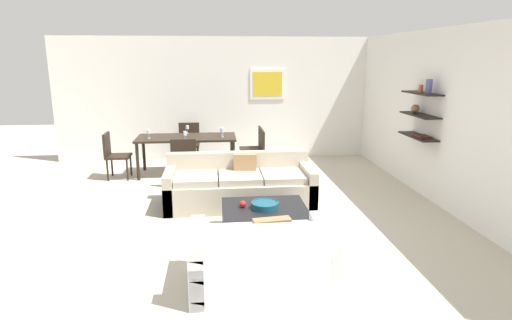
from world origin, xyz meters
name	(u,v)px	position (x,y,z in m)	size (l,w,h in m)	color
ground_plane	(247,212)	(0.00, 0.00, 0.00)	(18.00, 18.00, 0.00)	#BCB29E
back_wall_unit	(247,99)	(0.30, 3.53, 1.35)	(8.40, 0.09, 2.70)	silver
right_wall_shelf_unit	(428,114)	(3.03, 0.60, 1.35)	(0.34, 8.20, 2.70)	silver
sofa_beige	(240,187)	(-0.08, 0.34, 0.29)	(2.27, 0.90, 0.78)	#B2A893
loveseat_white	(263,259)	(0.00, -2.10, 0.29)	(1.44, 0.90, 0.78)	white
coffee_table	(265,223)	(0.17, -0.91, 0.19)	(1.08, 1.00, 0.38)	black
decorative_bowl	(265,205)	(0.17, -0.89, 0.43)	(0.35, 0.35, 0.08)	navy
apple_on_coffee_table	(243,204)	(-0.11, -0.83, 0.42)	(0.09, 0.09, 0.09)	red
dining_table	(187,140)	(-1.00, 2.25, 0.68)	(1.91, 0.85, 0.75)	black
dining_chair_head	(189,141)	(-1.00, 3.08, 0.50)	(0.44, 0.44, 0.88)	black
dining_chair_left_near	(114,153)	(-2.36, 2.06, 0.50)	(0.44, 0.44, 0.88)	black
dining_chair_foot	(184,159)	(-1.00, 1.41, 0.50)	(0.44, 0.44, 0.88)	black
dining_chair_right_far	(255,145)	(0.37, 2.44, 0.50)	(0.44, 0.44, 0.88)	black
dining_chair_right_near	(257,149)	(0.37, 2.06, 0.50)	(0.44, 0.44, 0.88)	black
wine_glass_foot	(185,134)	(-1.00, 1.88, 0.87)	(0.06, 0.06, 0.17)	silver
wine_glass_left_near	(149,132)	(-1.70, 2.14, 0.87)	(0.07, 0.07, 0.17)	silver
wine_glass_head	(187,128)	(-1.00, 2.61, 0.87)	(0.06, 0.06, 0.16)	silver
wine_glass_right_far	(222,130)	(-0.30, 2.35, 0.85)	(0.08, 0.08, 0.14)	silver
wine_glass_right_near	(222,130)	(-0.30, 2.14, 0.88)	(0.08, 0.08, 0.18)	silver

